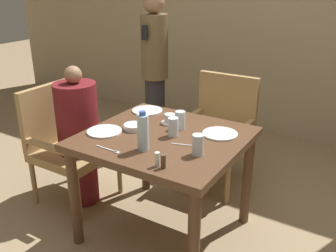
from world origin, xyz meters
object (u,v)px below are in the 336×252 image
teacup_with_saucer (170,119)px  water_bottle (143,132)px  plate_dessert_center (220,134)px  standing_host (155,68)px  glass_tall_mid (180,120)px  chair_far_side (219,127)px  glass_tall_near (198,145)px  plate_main_left (147,111)px  chair_left_side (66,140)px  glass_tall_far (173,127)px  diner_in_left_chair (79,136)px  plate_main_right (104,131)px  bowl_small (134,127)px

teacup_with_saucer → water_bottle: 0.47m
plate_dessert_center → water_bottle: (-0.30, -0.45, 0.11)m
standing_host → glass_tall_mid: size_ratio=12.61×
chair_far_side → glass_tall_mid: 0.81m
glass_tall_near → plate_main_left: bearing=145.5°
chair_left_side → chair_far_side: 1.29m
plate_main_left → glass_tall_far: 0.52m
glass_tall_near → diner_in_left_chair: bearing=172.8°
standing_host → glass_tall_near: bearing=-48.7°
plate_dessert_center → glass_tall_far: size_ratio=1.85×
chair_left_side → plate_dessert_center: size_ratio=4.03×
diner_in_left_chair → plate_main_right: diner_in_left_chair is taller
plate_dessert_center → teacup_with_saucer: size_ratio=1.88×
plate_main_left → bowl_small: 0.37m
diner_in_left_chair → chair_far_side: bearing=48.9°
plate_main_left → glass_tall_mid: 0.43m
bowl_small → teacup_with_saucer: bearing=56.4°
plate_main_left → plate_main_right: bearing=-91.3°
diner_in_left_chair → water_bottle: diner_in_left_chair is taller
plate_main_left → chair_left_side: bearing=-150.2°
plate_main_left → water_bottle: 0.69m
plate_main_left → glass_tall_near: glass_tall_near is taller
plate_main_right → glass_tall_mid: 0.52m
plate_main_right → plate_dessert_center: same height
glass_tall_mid → chair_far_side: bearing=92.5°
chair_far_side → bowl_small: size_ratio=6.89×
chair_far_side → water_bottle: 1.20m
standing_host → plate_main_left: standing_host is taller
glass_tall_far → standing_host: bearing=127.8°
chair_left_side → glass_tall_mid: 1.02m
chair_far_side → glass_tall_far: size_ratio=7.45×
plate_dessert_center → teacup_with_saucer: bearing=179.7°
chair_left_side → chair_far_side: same height
chair_left_side → standing_host: size_ratio=0.59×
chair_left_side → standing_host: (0.04, 1.23, 0.35)m
plate_main_right → glass_tall_near: (0.69, 0.03, 0.06)m
plate_main_right → chair_left_side: bearing=163.7°
standing_host → glass_tall_near: size_ratio=12.61×
glass_tall_far → plate_dessert_center: bearing=35.5°
plate_main_left → standing_host: bearing=120.2°
diner_in_left_chair → bowl_small: size_ratio=8.27×
glass_tall_far → glass_tall_mid: bearing=99.4°
standing_host → plate_main_right: 1.49m
chair_far_side → standing_host: standing_host is taller
plate_dessert_center → chair_left_side: bearing=-170.7°
chair_left_side → water_bottle: bearing=-14.9°
bowl_small → plate_main_right: bearing=-133.9°
plate_main_left → glass_tall_mid: size_ratio=1.85×
standing_host → plate_dessert_center: (1.19, -1.03, -0.09)m
plate_dessert_center → teacup_with_saucer: teacup_with_saucer is taller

